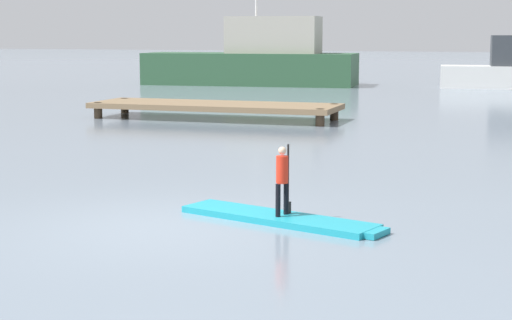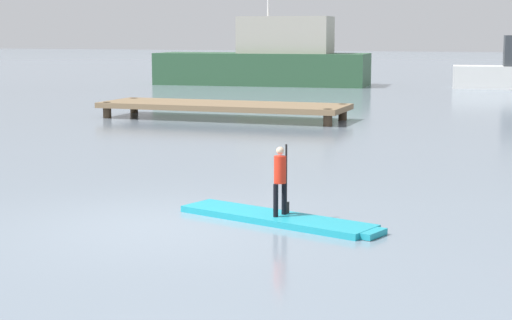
% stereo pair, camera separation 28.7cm
% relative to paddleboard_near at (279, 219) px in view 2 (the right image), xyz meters
% --- Properties ---
extents(ground_plane, '(240.00, 240.00, 0.00)m').
position_rel_paddleboard_near_xyz_m(ground_plane, '(-1.66, -0.91, -0.05)').
color(ground_plane, gray).
extents(paddleboard_near, '(3.45, 1.67, 0.10)m').
position_rel_paddleboard_near_xyz_m(paddleboard_near, '(0.00, 0.00, 0.00)').
color(paddleboard_near, '#1E9EB2').
rests_on(paddleboard_near, ground).
extents(paddler_child_solo, '(0.23, 0.37, 1.08)m').
position_rel_paddleboard_near_xyz_m(paddler_child_solo, '(0.01, 0.01, 0.64)').
color(paddler_child_solo, black).
rests_on(paddler_child_solo, paddleboard_near).
extents(fishing_boat_white_large, '(11.93, 4.33, 9.33)m').
position_rel_paddleboard_near_xyz_m(fishing_boat_white_large, '(-11.06, 32.41, 1.33)').
color(fishing_boat_white_large, '#2D5638').
rests_on(fishing_boat_white_large, ground).
extents(floating_dock, '(8.33, 2.56, 0.53)m').
position_rel_paddleboard_near_xyz_m(floating_dock, '(-6.54, 14.20, 0.39)').
color(floating_dock, '#846B4C').
rests_on(floating_dock, ground).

